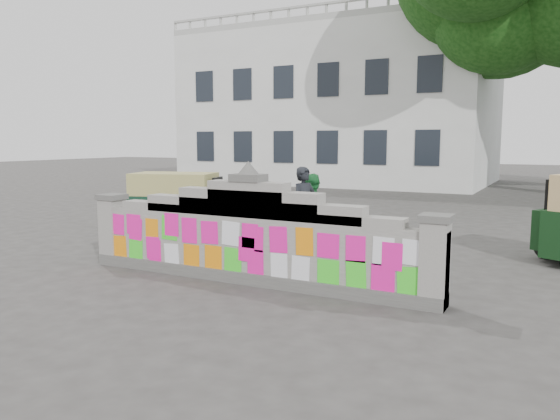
% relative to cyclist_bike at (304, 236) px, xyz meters
% --- Properties ---
extents(ground, '(100.00, 100.00, 0.00)m').
position_rel_cyclist_bike_xyz_m(ground, '(-0.05, -2.03, -0.47)').
color(ground, '#383533').
rests_on(ground, ground).
extents(parapet_wall, '(6.48, 0.44, 2.01)m').
position_rel_cyclist_bike_xyz_m(parapet_wall, '(-0.05, -2.04, 0.28)').
color(parapet_wall, '#4C4C49').
rests_on(parapet_wall, ground).
extents(building, '(16.00, 10.00, 8.90)m').
position_rel_cyclist_bike_xyz_m(building, '(-7.05, 19.95, 3.55)').
color(building, silver).
rests_on(building, ground).
extents(cyclist_bike, '(1.88, 1.25, 0.93)m').
position_rel_cyclist_bike_xyz_m(cyclist_bike, '(0.00, 0.00, 0.00)').
color(cyclist_bike, black).
rests_on(cyclist_bike, ground).
extents(cyclist_rider, '(0.57, 0.68, 1.58)m').
position_rel_cyclist_bike_xyz_m(cyclist_rider, '(0.00, 0.00, 0.32)').
color(cyclist_rider, black).
rests_on(cyclist_rider, ground).
extents(pedestrian, '(0.78, 0.92, 1.64)m').
position_rel_cyclist_bike_xyz_m(pedestrian, '(-0.27, 0.88, 0.35)').
color(pedestrian, '#23803A').
rests_on(pedestrian, ground).
extents(rickshaw_left, '(2.77, 1.84, 1.49)m').
position_rel_cyclist_bike_xyz_m(rickshaw_left, '(-4.57, 1.78, 0.30)').
color(rickshaw_left, black).
rests_on(rickshaw_left, ground).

